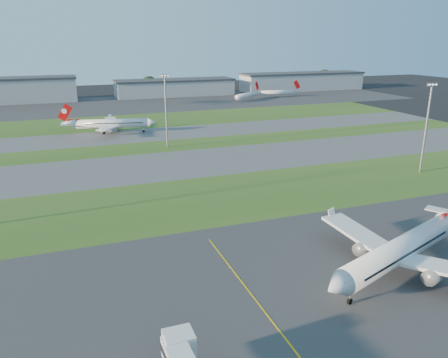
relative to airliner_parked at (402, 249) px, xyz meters
name	(u,v)px	position (x,y,z in m)	size (l,w,h in m)	color
ground	(246,341)	(-30.99, -7.07, -4.33)	(700.00, 700.00, 0.00)	black
apron_near	(246,341)	(-30.99, -7.07, -4.32)	(300.00, 70.00, 0.01)	#333335
grass_strip_a	(160,205)	(-30.99, 44.93, -4.32)	(300.00, 34.00, 0.01)	#2E531B
taxiway_a	(137,168)	(-30.99, 77.93, -4.32)	(300.00, 32.00, 0.01)	#515154
grass_strip_b	(125,150)	(-30.99, 102.93, -4.32)	(300.00, 18.00, 0.01)	#2E531B
taxiway_b	(117,137)	(-30.99, 124.93, -4.32)	(300.00, 26.00, 0.01)	#515154
grass_strip_c	(108,123)	(-30.99, 157.93, -4.32)	(300.00, 40.00, 0.01)	#2E531B
apron_far	(97,105)	(-30.99, 217.93, -4.32)	(400.00, 80.00, 0.01)	#333335
yellow_line	(280,332)	(-25.99, -7.07, -4.33)	(0.25, 60.00, 0.02)	gold
airliner_parked	(402,249)	(0.00, 0.00, 0.00)	(37.84, 32.00, 12.32)	white
airliner_taxiing	(112,124)	(-31.84, 133.66, -0.37)	(35.66, 29.93, 11.27)	white
mini_jet_near	(247,95)	(61.55, 208.48, -1.04)	(23.76, 18.77, 9.48)	white
mini_jet_far	(279,92)	(87.55, 214.86, -1.04)	(28.64, 4.94, 9.48)	white
light_mast_centre	(166,106)	(-15.99, 100.93, 10.49)	(3.20, 0.70, 25.80)	gray
light_mast_east	(427,122)	(47.01, 44.93, 10.49)	(3.20, 0.70, 25.80)	gray
hangar_west	(16,90)	(-75.99, 247.93, 3.31)	(71.40, 23.00, 15.20)	#A7AAB0
hangar_east	(175,87)	(24.01, 247.93, 1.31)	(81.60, 23.00, 11.20)	#A7AAB0
hangar_far_east	(302,81)	(124.01, 247.93, 2.31)	(96.90, 23.00, 13.20)	#A7AAB0
tree_mid_west	(59,90)	(-50.99, 258.93, 1.51)	(9.90, 9.90, 10.80)	black
tree_mid_east	(149,84)	(9.01, 261.93, 2.49)	(11.55, 11.55, 12.60)	black
tree_east	(248,82)	(84.01, 259.93, 1.84)	(10.45, 10.45, 11.40)	black
tree_far_east	(324,77)	(154.01, 263.93, 3.14)	(12.65, 12.65, 13.80)	black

